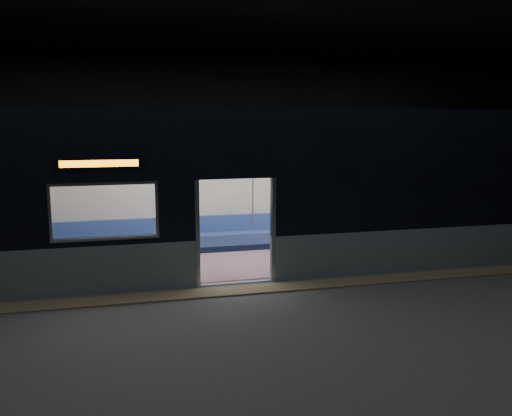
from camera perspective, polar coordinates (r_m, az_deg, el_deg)
name	(u,v)px	position (r m, az deg, el deg)	size (l,w,h in m)	color
station_floor	(248,301)	(9.66, -0.82, -9.78)	(24.00, 14.00, 0.01)	#47494C
station_envelope	(248,88)	(9.13, -0.88, 12.51)	(24.00, 14.00, 5.00)	black
tactile_strip	(242,290)	(10.16, -1.52, -8.67)	(22.80, 0.50, 0.03)	#8C7F59
metro_car	(222,180)	(11.69, -3.64, 2.91)	(18.00, 3.04, 3.35)	gray
passenger	(366,214)	(13.98, 11.47, -0.65)	(0.38, 0.64, 1.29)	black
handbag	(371,220)	(13.83, 11.97, -1.22)	(0.25, 0.21, 0.13)	black
transit_map	(350,184)	(14.01, 9.87, 2.51)	(1.10, 0.03, 0.72)	white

